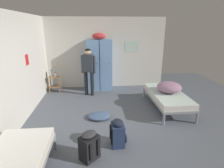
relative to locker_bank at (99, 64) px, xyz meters
name	(u,v)px	position (x,y,z in m)	size (l,w,h in m)	color
ground_plane	(113,125)	(0.24, -2.70, -0.97)	(9.53, 9.53, 0.00)	#565B66
room_backdrop	(65,62)	(-1.02, -1.40, 0.34)	(4.49, 6.01, 2.62)	beige
locker_bank	(99,64)	(0.00, 0.00, 0.00)	(0.90, 0.55, 2.07)	#6B93C6
shelf_unit	(55,82)	(-1.64, -0.14, -0.62)	(0.38, 0.30, 0.57)	#99704C
bed_right	(167,96)	(1.88, -1.89, -0.59)	(0.90, 1.90, 0.49)	gray
bedding_heap	(169,87)	(1.93, -1.86, -0.33)	(0.68, 0.70, 0.29)	gray
person_traveler	(89,68)	(-0.38, -0.60, 0.00)	(0.48, 0.31, 1.61)	black
water_bottle	(52,73)	(-1.72, -0.12, -0.28)	(0.07, 0.07, 0.25)	silver
lotion_bottle	(56,75)	(-1.57, -0.18, -0.32)	(0.06, 0.06, 0.18)	white
backpack_black	(89,146)	(-0.30, -3.82, -0.71)	(0.42, 0.42, 0.55)	black
backpack_navy	(118,133)	(0.26, -3.47, -0.71)	(0.35, 0.33, 0.55)	navy
clothes_pile_denim	(99,116)	(-0.09, -2.31, -0.91)	(0.58, 0.49, 0.12)	#42567A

